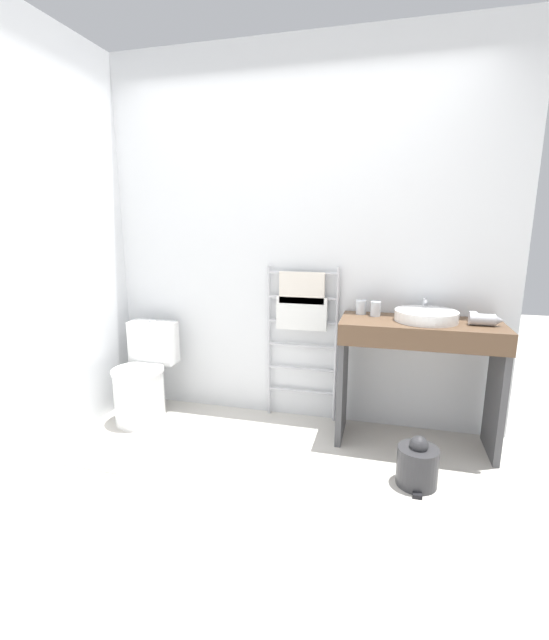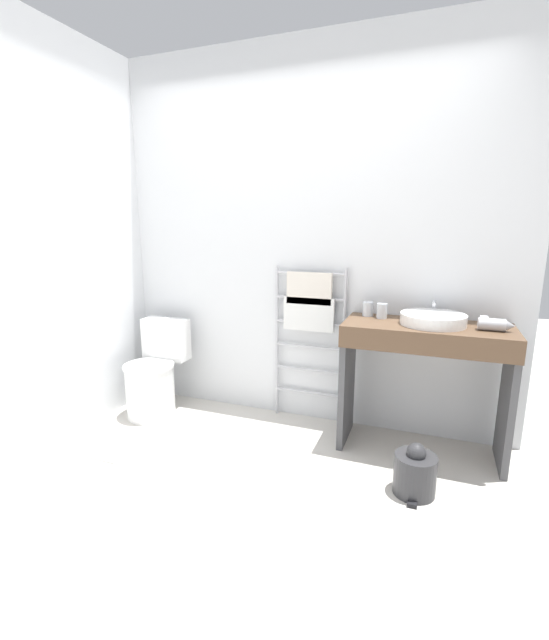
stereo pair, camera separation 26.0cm
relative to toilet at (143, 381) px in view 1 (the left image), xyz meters
name	(u,v)px [view 1 (the left image)]	position (x,y,z in m)	size (l,w,h in m)	color
ground_plane	(234,527)	(1.08, -0.98, -0.30)	(12.00, 12.00, 0.00)	beige
wall_back	(296,240)	(1.08, 0.41, 1.05)	(3.05, 0.12, 2.69)	silver
wall_side	(55,242)	(-0.38, -0.32, 1.05)	(0.12, 1.99, 2.69)	silver
toilet	(143,381)	(0.00, 0.00, 0.00)	(0.38, 0.51, 0.73)	white
towel_radiator	(302,313)	(1.16, 0.30, 0.53)	(0.53, 0.06, 1.16)	silver
vanity_counter	(418,362)	(1.97, 0.10, 0.29)	(1.01, 0.45, 0.85)	brown
sink_basin	(426,315)	(2.00, 0.12, 0.59)	(0.39, 0.39, 0.07)	white
faucet	(425,304)	(2.00, 0.29, 0.63)	(0.02, 0.10, 0.12)	silver
cup_near_wall	(361,307)	(1.58, 0.24, 0.60)	(0.07, 0.07, 0.10)	silver
cup_near_edge	(376,309)	(1.68, 0.20, 0.60)	(0.07, 0.07, 0.10)	silver
hair_dryer	(483,319)	(2.33, 0.10, 0.59)	(0.20, 0.17, 0.07)	#B7B7BC
trash_bin	(417,465)	(1.97, -0.38, -0.17)	(0.23, 0.26, 0.30)	#333335
bath_mat	(96,453)	(-0.03, -0.56, -0.29)	(0.56, 0.36, 0.01)	silver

